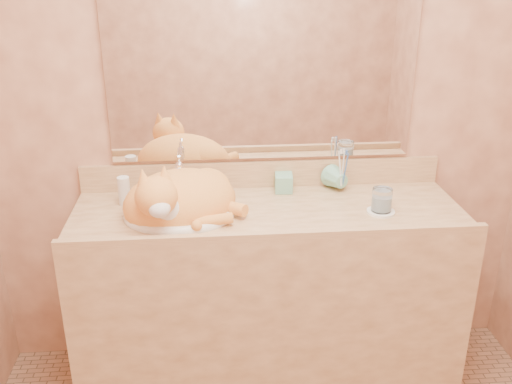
{
  "coord_description": "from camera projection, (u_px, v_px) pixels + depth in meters",
  "views": [
    {
      "loc": [
        -0.23,
        -1.39,
        1.81
      ],
      "look_at": [
        -0.05,
        0.7,
        0.94
      ],
      "focal_mm": 40.0,
      "sensor_mm": 36.0,
      "label": 1
    }
  ],
  "objects": [
    {
      "name": "saucer",
      "position": [
        381.0,
        212.0,
        2.31
      ],
      "size": [
        0.11,
        0.11,
        0.01
      ],
      "primitive_type": "cylinder",
      "color": "white",
      "rests_on": "vanity_counter"
    },
    {
      "name": "sink_basin",
      "position": [
        179.0,
        200.0,
        2.26
      ],
      "size": [
        0.44,
        0.37,
        0.14
      ],
      "primitive_type": null,
      "rotation": [
        0.0,
        0.0,
        0.03
      ],
      "color": "white",
      "rests_on": "vanity_counter"
    },
    {
      "name": "soap_dispenser",
      "position": [
        284.0,
        177.0,
        2.45
      ],
      "size": [
        0.08,
        0.08,
        0.17
      ],
      "primitive_type": "imported",
      "rotation": [
        0.0,
        0.0,
        -0.09
      ],
      "color": "#71B599",
      "rests_on": "vanity_counter"
    },
    {
      "name": "vanity_counter",
      "position": [
        268.0,
        299.0,
        2.49
      ],
      "size": [
        1.6,
        0.55,
        0.85
      ],
      "primitive_type": null,
      "color": "#946942",
      "rests_on": "floor"
    },
    {
      "name": "faucet",
      "position": [
        180.0,
        180.0,
        2.4
      ],
      "size": [
        0.08,
        0.14,
        0.18
      ],
      "primitive_type": null,
      "rotation": [
        0.0,
        0.0,
        0.32
      ],
      "color": "white",
      "rests_on": "vanity_counter"
    },
    {
      "name": "toothbrush_cup",
      "position": [
        342.0,
        183.0,
        2.48
      ],
      "size": [
        0.13,
        0.13,
        0.1
      ],
      "primitive_type": "imported",
      "rotation": [
        0.0,
        0.0,
        0.36
      ],
      "color": "#71B599",
      "rests_on": "vanity_counter"
    },
    {
      "name": "toothbrushes",
      "position": [
        343.0,
        167.0,
        2.46
      ],
      "size": [
        0.03,
        0.03,
        0.2
      ],
      "primitive_type": null,
      "color": "silver",
      "rests_on": "toothbrush_cup"
    },
    {
      "name": "mirror",
      "position": [
        263.0,
        66.0,
        2.37
      ],
      "size": [
        1.3,
        0.02,
        0.8
      ],
      "primitive_type": "cube",
      "color": "white",
      "rests_on": "wall_back"
    },
    {
      "name": "lotion_bottle",
      "position": [
        124.0,
        191.0,
        2.37
      ],
      "size": [
        0.05,
        0.05,
        0.12
      ],
      "primitive_type": "cylinder",
      "color": "silver",
      "rests_on": "vanity_counter"
    },
    {
      "name": "water_glass",
      "position": [
        382.0,
        200.0,
        2.29
      ],
      "size": [
        0.08,
        0.08,
        0.09
      ],
      "primitive_type": "cylinder",
      "color": "white",
      "rests_on": "saucer"
    },
    {
      "name": "wall_back",
      "position": [
        262.0,
        99.0,
        2.43
      ],
      "size": [
        2.4,
        0.02,
        2.5
      ],
      "primitive_type": "cube",
      "color": "#965C44",
      "rests_on": "ground"
    },
    {
      "name": "cat",
      "position": [
        178.0,
        197.0,
        2.25
      ],
      "size": [
        0.57,
        0.52,
        0.25
      ],
      "primitive_type": null,
      "rotation": [
        0.0,
        0.0,
        0.37
      ],
      "color": "orange",
      "rests_on": "sink_basin"
    }
  ]
}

